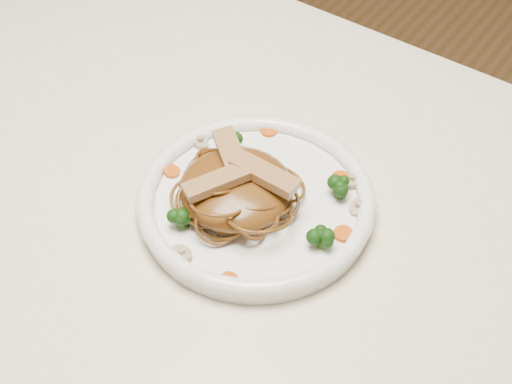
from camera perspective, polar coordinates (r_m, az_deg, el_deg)
The scene contains 19 objects.
table at distance 0.94m, azimuth -3.48°, elevation -4.90°, with size 1.20×0.80×0.75m.
plate at distance 0.85m, azimuth -0.00°, elevation -1.00°, with size 0.26×0.26×0.02m, color white.
noodle_mound at distance 0.83m, azimuth -1.49°, elevation 0.28°, with size 0.13×0.13×0.04m, color brown.
chicken_a at distance 0.81m, azimuth 0.65°, elevation 1.34°, with size 0.08×0.02×0.01m, color tan.
chicken_b at distance 0.83m, azimuth -1.85°, elevation 2.87°, with size 0.07×0.02×0.01m, color tan.
chicken_c at distance 0.80m, azimuth -2.97°, elevation 0.76°, with size 0.07×0.02×0.01m, color tan.
broccoli_0 at distance 0.84m, azimuth 6.35°, elevation 0.47°, with size 0.03×0.03×0.03m, color #123A0C, non-canonical shape.
broccoli_1 at distance 0.89m, azimuth -1.99°, elevation 3.70°, with size 0.02×0.02×0.03m, color #123A0C, non-canonical shape.
broccoli_2 at distance 0.81m, azimuth -5.54°, elevation -1.88°, with size 0.02×0.02×0.03m, color #123A0C, non-canonical shape.
broccoli_3 at distance 0.80m, azimuth 5.04°, elevation -3.34°, with size 0.02×0.02×0.03m, color #123A0C, non-canonical shape.
carrot_0 at distance 0.87m, azimuth 6.30°, elevation 1.04°, with size 0.02×0.02×0.01m, color #D14C07.
carrot_1 at distance 0.88m, azimuth -6.27°, elevation 1.51°, with size 0.02×0.02×0.01m, color #D14C07.
carrot_2 at distance 0.82m, azimuth 6.52°, elevation -3.11°, with size 0.02×0.02×0.01m, color #D14C07.
carrot_3 at distance 0.92m, azimuth 0.96°, elevation 4.62°, with size 0.02×0.02×0.01m, color #D14C07.
carrot_4 at distance 0.77m, azimuth -2.03°, elevation -6.54°, with size 0.02×0.02×0.01m, color #D14C07.
mushroom_0 at distance 0.80m, azimuth -5.57°, elevation -4.59°, with size 0.03×0.03×0.01m, color #C3B392.
mushroom_1 at distance 0.84m, azimuth 7.65°, elevation -1.11°, with size 0.03×0.03×0.01m, color #C3B392.
mushroom_2 at distance 0.91m, azimuth -4.18°, elevation 3.76°, with size 0.03×0.03×0.01m, color #C3B392.
mushroom_3 at distance 0.87m, azimuth 7.22°, elevation 0.87°, with size 0.03×0.03×0.01m, color #C3B392.
Camera 1 is at (0.38, -0.44, 1.39)m, focal length 53.66 mm.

